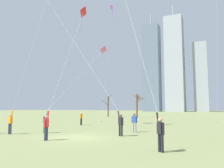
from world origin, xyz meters
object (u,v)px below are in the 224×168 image
Objects in this scene: bare_tree_left_of_center at (137,104)px; kite_flyer_midfield_right_blue at (87,67)px; bystander_strolling_midfield at (134,122)px; distant_kite_drifting_right_purple at (111,19)px; kite_flyer_far_back_white at (17,100)px; bystander_far_off_by_trees at (81,118)px; kite_flyer_midfield_center_pink at (55,110)px; kite_flyer_foreground_right_green at (148,86)px; kite_flyer_midfield_left_red at (60,85)px; bare_tree_right_of_center at (108,106)px.

kite_flyer_midfield_right_blue is at bearing -78.79° from bare_tree_left_of_center.
bystander_strolling_midfield is 0.09× the size of distant_kite_drifting_right_purple.
kite_flyer_far_back_white is 9.71m from bystander_strolling_midfield.
kite_flyer_far_back_white is at bearing -82.89° from bystander_far_off_by_trees.
kite_flyer_midfield_center_pink is 19.61m from distant_kite_drifting_right_purple.
bystander_strolling_midfield is 20.10m from distant_kite_drifting_right_purple.
kite_flyer_foreground_right_green is (10.62, -1.19, 0.56)m from kite_flyer_far_back_white.
bystander_far_off_by_trees is (-8.67, 5.11, 0.00)m from bystander_strolling_midfield.
kite_flyer_midfield_left_red is 3.58m from kite_flyer_midfield_center_pink.
bystander_strolling_midfield is 0.31× the size of bare_tree_left_of_center.
bystander_strolling_midfield is at bearing -56.13° from distant_kite_drifting_right_purple.
kite_flyer_midfield_left_red is at bearing -69.70° from bare_tree_right_of_center.
bare_tree_left_of_center reaches higher than bystander_far_off_by_trees.
kite_flyer_midfield_right_blue is 6.27m from bystander_strolling_midfield.
bare_tree_right_of_center reaches higher than bystander_strolling_midfield.
kite_flyer_foreground_right_green is (9.85, -4.76, 1.29)m from kite_flyer_midfield_center_pink.
kite_flyer_midfield_right_blue is at bearing -54.76° from bystander_far_off_by_trees.
kite_flyer_far_back_white is 39.13m from bare_tree_right_of_center.
bare_tree_right_of_center is (-14.22, 33.58, -2.89)m from kite_flyer_midfield_right_blue.
bystander_strolling_midfield is 0.30× the size of bare_tree_right_of_center.
bystander_far_off_by_trees is at bearing -70.92° from bare_tree_right_of_center.
kite_flyer_midfield_center_pink reaches higher than bystander_far_off_by_trees.
bare_tree_right_of_center is at bearing 112.95° from kite_flyer_midfield_right_blue.
kite_flyer_midfield_left_red is 0.78× the size of distant_kite_drifting_right_purple.
kite_flyer_midfield_left_red is 2.63× the size of bare_tree_left_of_center.
distant_kite_drifting_right_purple is (-4.03, 13.43, 10.05)m from kite_flyer_midfield_right_blue.
kite_flyer_foreground_right_green is (6.94, -5.30, -2.39)m from kite_flyer_midfield_right_blue.
bystander_strolling_midfield is at bearing -71.96° from bare_tree_left_of_center.
kite_flyer_foreground_right_green is at bearing -59.64° from distant_kite_drifting_right_purple.
kite_flyer_midfield_left_red is 11.19m from bystander_far_off_by_trees.
kite_flyer_midfield_left_red is 8.19m from kite_flyer_foreground_right_green.
kite_flyer_midfield_right_blue reaches higher than bystander_far_off_by_trees.
kite_flyer_foreground_right_green reaches higher than bare_tree_right_of_center.
kite_flyer_midfield_left_red is 0.96× the size of kite_flyer_foreground_right_green.
kite_flyer_midfield_right_blue reaches higher than kite_flyer_midfield_center_pink.
distant_kite_drifting_right_purple is (1.06, 6.22, 14.76)m from bystander_far_off_by_trees.
bystander_far_off_by_trees is 27.96m from bare_tree_right_of_center.
kite_flyer_far_back_white reaches higher than bystander_far_off_by_trees.
kite_flyer_midfield_right_blue is (0.80, 2.69, 1.74)m from kite_flyer_midfield_left_red.
kite_flyer_midfield_left_red is at bearing 161.37° from kite_flyer_foreground_right_green.
bare_tree_left_of_center is at bearing 93.32° from bystander_far_off_by_trees.
bystander_far_off_by_trees is at bearing -99.72° from distant_kite_drifting_right_purple.
bare_tree_right_of_center is at bearing 178.45° from bare_tree_left_of_center.
bare_tree_right_of_center is 1.01× the size of bare_tree_left_of_center.
kite_flyer_midfield_right_blue is 11.64× the size of bystander_strolling_midfield.
kite_flyer_midfield_center_pink is 0.65× the size of kite_flyer_foreground_right_green.
kite_flyer_midfield_center_pink is at bearing 77.83° from kite_flyer_far_back_white.
kite_flyer_midfield_left_red is 2.60× the size of bare_tree_right_of_center.
bystander_strolling_midfield is at bearing 22.09° from kite_flyer_midfield_center_pink.
bystander_strolling_midfield is at bearing -30.53° from bystander_far_off_by_trees.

